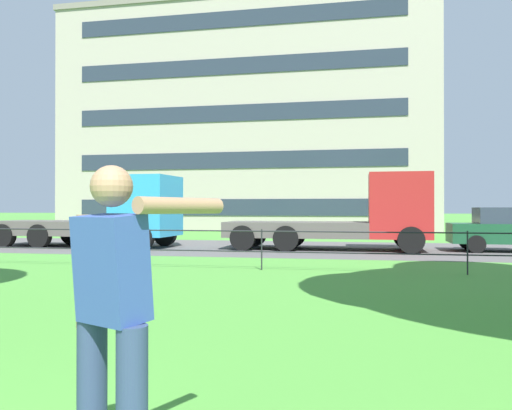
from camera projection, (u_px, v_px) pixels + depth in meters
name	position (u px, v px, depth m)	size (l,w,h in m)	color
street_strip	(296.00, 248.00, 19.38)	(80.00, 7.96, 0.01)	#565454
park_fence	(262.00, 242.00, 12.57)	(28.56, 0.04, 1.00)	#232328
person_thrower	(113.00, 317.00, 2.68)	(0.73, 0.69, 1.74)	navy
flatbed_truck_far_left	(112.00, 216.00, 20.03)	(7.37, 2.63, 2.75)	#2D99D1
flatbed_truck_far_right	(357.00, 216.00, 18.58)	(7.31, 2.45, 2.75)	#B22323
car_dark_green_center	(509.00, 229.00, 17.83)	(4.04, 1.88, 1.54)	#194C2D
apartment_building_background	(254.00, 125.00, 40.30)	(26.68, 12.83, 16.09)	#ADA393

